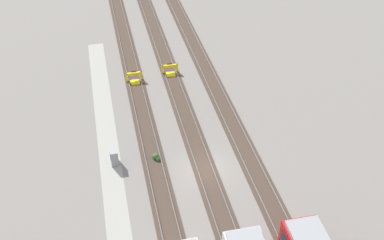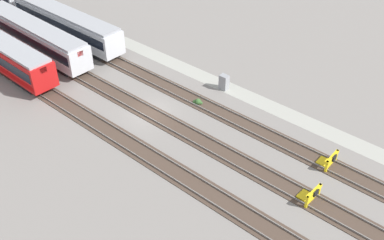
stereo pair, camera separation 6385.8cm
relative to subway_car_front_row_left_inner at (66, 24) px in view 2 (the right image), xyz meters
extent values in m
plane|color=gray|center=(-18.81, 4.51, -2.04)|extent=(400.00, 400.00, 0.00)
cube|color=#9E9E93|center=(-18.81, -4.05, -2.04)|extent=(54.00, 2.00, 0.01)
cube|color=#47382D|center=(-18.81, 0.01, -2.01)|extent=(90.00, 2.23, 0.06)
cube|color=slate|center=(-18.81, 0.73, -1.90)|extent=(90.00, 0.07, 0.15)
cube|color=slate|center=(-18.81, -0.71, -1.90)|extent=(90.00, 0.07, 0.15)
cube|color=#47382D|center=(-18.81, 4.51, -2.01)|extent=(90.00, 2.24, 0.06)
cube|color=slate|center=(-18.81, 5.23, -1.90)|extent=(90.00, 0.07, 0.15)
cube|color=slate|center=(-18.81, 3.80, -1.90)|extent=(90.00, 0.07, 0.15)
cube|color=#47382D|center=(-18.81, 9.02, -2.01)|extent=(90.00, 2.23, 0.06)
cube|color=slate|center=(-18.81, 9.74, -1.90)|extent=(90.00, 0.07, 0.15)
cube|color=slate|center=(-18.81, 8.30, -1.90)|extent=(90.00, 0.07, 0.15)
cube|color=black|center=(13.24, 0.12, -1.69)|extent=(3.64, 2.30, 0.70)
cube|color=silver|center=(0.00, 0.00, 0.01)|extent=(18.01, 2.87, 2.70)
cube|color=black|center=(0.00, 0.00, 0.33)|extent=(17.29, 2.91, 1.08)
cube|color=#B2B5BA|center=(0.00, 0.00, -0.75)|extent=(17.65, 2.90, 0.54)
cube|color=#999BA0|center=(0.00, 0.00, 1.51)|extent=(17.47, 2.59, 0.30)
cube|color=red|center=(-8.96, 0.04, 1.01)|extent=(0.08, 0.70, 0.56)
cube|color=black|center=(5.58, -0.02, -1.69)|extent=(3.61, 2.25, 0.70)
cube|color=black|center=(-5.58, 0.02, -1.69)|extent=(3.61, 2.25, 0.70)
cube|color=silver|center=(0.00, 4.48, 0.01)|extent=(18.05, 3.17, 2.70)
cube|color=black|center=(0.00, 4.48, 0.33)|extent=(17.34, 3.20, 1.08)
cube|color=#B2B5BA|center=(0.00, 4.48, -0.75)|extent=(17.70, 3.20, 0.54)
cube|color=#999BA0|center=(0.00, 4.48, 1.51)|extent=(17.51, 2.88, 0.30)
cube|color=red|center=(-8.96, 4.67, 1.01)|extent=(0.09, 0.70, 0.56)
cube|color=black|center=(5.58, 4.37, -1.69)|extent=(3.65, 2.31, 0.70)
cube|color=black|center=(-5.58, 4.60, -1.69)|extent=(3.65, 2.31, 0.70)
cube|color=#A80505|center=(0.00, 8.99, -0.75)|extent=(17.69, 3.16, 0.54)
cube|color=red|center=(-8.96, 9.16, 1.01)|extent=(0.09, 0.70, 0.56)
cube|color=black|center=(-5.58, 9.09, -1.69)|extent=(3.64, 2.31, 0.70)
cube|color=yellow|center=(-35.52, 0.91, -1.46)|extent=(0.18, 0.18, 1.15)
cube|color=yellow|center=(-35.49, -0.89, -1.46)|extent=(0.18, 0.18, 1.15)
cube|color=yellow|center=(-35.51, 0.01, -1.04)|extent=(0.27, 2.00, 0.30)
cube|color=yellow|center=(-34.96, 0.02, -1.95)|extent=(1.12, 1.10, 0.18)
cube|color=black|center=(-35.69, 0.01, -1.04)|extent=(0.13, 0.60, 0.44)
cube|color=yellow|center=(-36.26, 5.41, -1.46)|extent=(0.19, 0.19, 1.15)
cube|color=yellow|center=(-36.32, 3.62, -1.46)|extent=(0.19, 0.19, 1.15)
cube|color=yellow|center=(-36.29, 4.51, -1.04)|extent=(0.32, 2.01, 0.30)
cube|color=yellow|center=(-35.74, 4.49, -1.95)|extent=(1.14, 1.12, 0.18)
cube|color=black|center=(-36.47, 4.52, -1.04)|extent=(0.14, 0.60, 0.44)
cube|color=gray|center=(-21.56, -3.59, -1.24)|extent=(0.90, 0.70, 1.60)
cube|color=#333338|center=(-21.56, -3.95, -1.00)|extent=(0.70, 0.04, 0.36)
sphere|color=#38602D|center=(-21.34, 0.30, -1.76)|extent=(0.64, 0.64, 0.64)
sphere|color=#38602D|center=(-21.04, 0.42, -1.86)|extent=(0.44, 0.44, 0.44)
sphere|color=#38602D|center=(-21.56, 0.12, -1.90)|extent=(0.36, 0.36, 0.36)
camera|label=1|loc=(10.36, -3.43, 27.47)|focal=42.00mm
camera|label=2|loc=(-44.87, 28.35, 23.36)|focal=42.00mm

